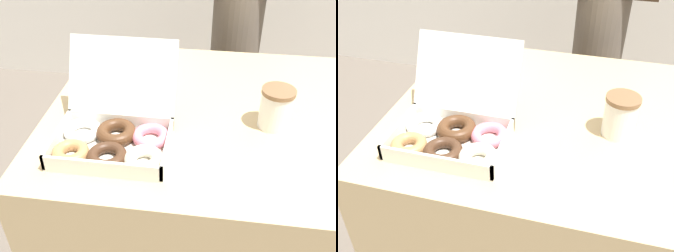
{
  "view_description": "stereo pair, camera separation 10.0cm",
  "coord_description": "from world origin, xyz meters",
  "views": [
    {
      "loc": [
        0.01,
        -0.99,
        1.39
      ],
      "look_at": [
        -0.11,
        -0.18,
        0.8
      ],
      "focal_mm": 42.0,
      "sensor_mm": 36.0,
      "label": 1
    },
    {
      "loc": [
        0.11,
        -0.97,
        1.39
      ],
      "look_at": [
        -0.11,
        -0.18,
        0.8
      ],
      "focal_mm": 42.0,
      "sensor_mm": 36.0,
      "label": 2
    }
  ],
  "objects": [
    {
      "name": "table",
      "position": [
        0.0,
        0.0,
        0.37
      ],
      "size": [
        0.97,
        0.83,
        0.73
      ],
      "color": "tan",
      "rests_on": "ground_plane"
    },
    {
      "name": "donut_box",
      "position": [
        -0.24,
        -0.2,
        0.77
      ],
      "size": [
        0.32,
        0.32,
        0.23
      ],
      "color": "white",
      "rests_on": "table"
    },
    {
      "name": "coffee_cup",
      "position": [
        0.18,
        -0.05,
        0.79
      ],
      "size": [
        0.09,
        0.09,
        0.12
      ],
      "color": "white",
      "rests_on": "table"
    }
  ]
}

